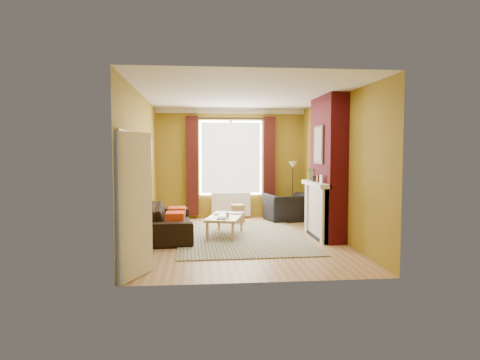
{
  "coord_description": "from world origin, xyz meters",
  "views": [
    {
      "loc": [
        -0.82,
        -8.23,
        1.75
      ],
      "look_at": [
        0.0,
        0.25,
        1.15
      ],
      "focal_mm": 32.0,
      "sensor_mm": 36.0,
      "label": 1
    }
  ],
  "objects_px": {
    "floor_lamp": "(293,174)",
    "coffee_table": "(225,218)",
    "wicker_stool": "(238,214)",
    "sofa": "(169,221)",
    "armchair": "(287,207)"
  },
  "relations": [
    {
      "from": "sofa",
      "to": "floor_lamp",
      "type": "bearing_deg",
      "value": -60.11
    },
    {
      "from": "wicker_stool",
      "to": "sofa",
      "type": "bearing_deg",
      "value": -135.04
    },
    {
      "from": "wicker_stool",
      "to": "coffee_table",
      "type": "bearing_deg",
      "value": -104.35
    },
    {
      "from": "wicker_stool",
      "to": "floor_lamp",
      "type": "relative_size",
      "value": 0.3
    },
    {
      "from": "sofa",
      "to": "coffee_table",
      "type": "height_order",
      "value": "sofa"
    },
    {
      "from": "armchair",
      "to": "floor_lamp",
      "type": "bearing_deg",
      "value": -134.8
    },
    {
      "from": "sofa",
      "to": "armchair",
      "type": "height_order",
      "value": "armchair"
    },
    {
      "from": "wicker_stool",
      "to": "floor_lamp",
      "type": "xyz_separation_m",
      "value": [
        1.44,
        0.45,
        0.93
      ]
    },
    {
      "from": "coffee_table",
      "to": "floor_lamp",
      "type": "xyz_separation_m",
      "value": [
        1.84,
        2.01,
        0.78
      ]
    },
    {
      "from": "armchair",
      "to": "wicker_stool",
      "type": "height_order",
      "value": "armchair"
    },
    {
      "from": "coffee_table",
      "to": "wicker_stool",
      "type": "height_order",
      "value": "wicker_stool"
    },
    {
      "from": "sofa",
      "to": "wicker_stool",
      "type": "xyz_separation_m",
      "value": [
        1.53,
        1.53,
        -0.1
      ]
    },
    {
      "from": "sofa",
      "to": "wicker_stool",
      "type": "height_order",
      "value": "sofa"
    },
    {
      "from": "armchair",
      "to": "wicker_stool",
      "type": "bearing_deg",
      "value": -3.94
    },
    {
      "from": "floor_lamp",
      "to": "coffee_table",
      "type": "bearing_deg",
      "value": -132.42
    }
  ]
}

